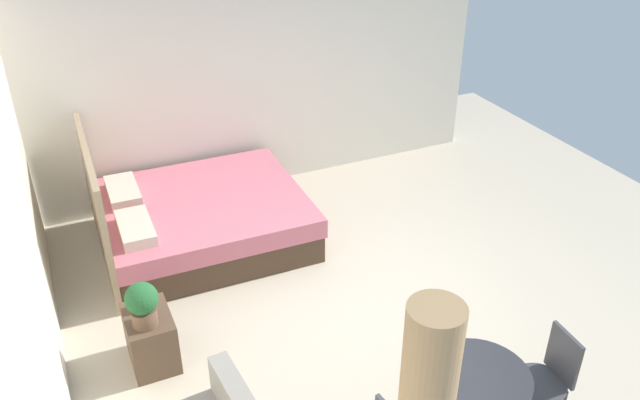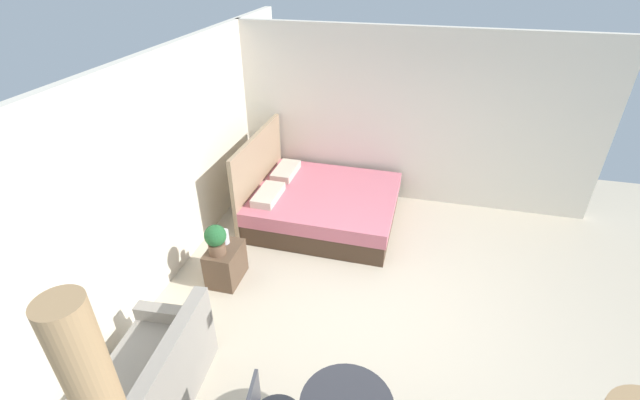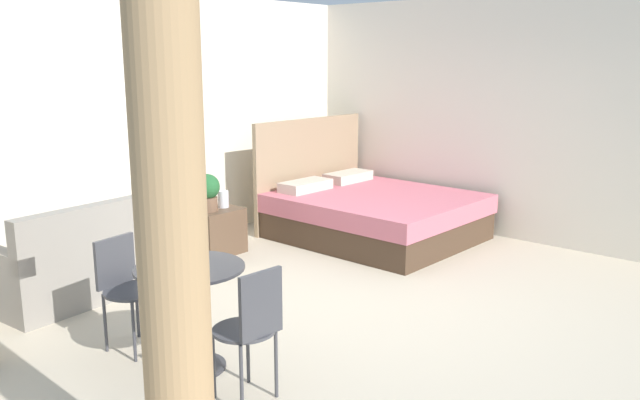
# 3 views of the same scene
# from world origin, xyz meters

# --- Properties ---
(ground_plane) EXTENTS (8.91, 8.78, 0.02)m
(ground_plane) POSITION_xyz_m (0.00, 0.00, -0.01)
(ground_plane) COLOR beige
(wall_back) EXTENTS (8.91, 0.12, 2.83)m
(wall_back) POSITION_xyz_m (0.00, 2.89, 1.42)
(wall_back) COLOR silver
(wall_back) RESTS_ON ground
(wall_right) EXTENTS (0.12, 5.78, 2.83)m
(wall_right) POSITION_xyz_m (2.96, 0.00, 1.42)
(wall_right) COLOR silver
(wall_right) RESTS_ON ground
(bed) EXTENTS (1.94, 2.24, 1.37)m
(bed) POSITION_xyz_m (1.85, 1.26, 0.31)
(bed) COLOR #473323
(bed) RESTS_ON ground
(couch) EXTENTS (1.37, 0.91, 0.90)m
(couch) POSITION_xyz_m (-1.60, 2.03, 0.30)
(couch) COLOR gray
(couch) RESTS_ON ground
(nightstand) EXTENTS (0.54, 0.38, 0.50)m
(nightstand) POSITION_xyz_m (0.18, 2.11, 0.25)
(nightstand) COLOR brown
(nightstand) RESTS_ON ground
(potted_plant) EXTENTS (0.27, 0.27, 0.40)m
(potted_plant) POSITION_xyz_m (0.08, 2.14, 0.72)
(potted_plant) COLOR brown
(potted_plant) RESTS_ON nightstand
(vase) EXTENTS (0.12, 0.12, 0.19)m
(vase) POSITION_xyz_m (0.30, 2.14, 0.60)
(vase) COLOR silver
(vase) RESTS_ON nightstand
(balcony_table) EXTENTS (0.75, 0.75, 0.75)m
(balcony_table) POSITION_xyz_m (-1.72, 0.15, 0.53)
(balcony_table) COLOR #2D2D33
(balcony_table) RESTS_ON ground
(cafe_chair_near_window) EXTENTS (0.43, 0.43, 0.89)m
(cafe_chair_near_window) POSITION_xyz_m (-1.76, -0.51, 0.54)
(cafe_chair_near_window) COLOR #3F3F44
(cafe_chair_near_window) RESTS_ON ground
(cafe_chair_near_couch) EXTENTS (0.50, 0.50, 0.84)m
(cafe_chair_near_couch) POSITION_xyz_m (-1.81, 0.80, 0.52)
(cafe_chair_near_couch) COLOR #3F3F44
(cafe_chair_near_couch) RESTS_ON ground
(curtain_left) EXTENTS (0.31, 0.31, 2.49)m
(curtain_left) POSITION_xyz_m (-2.71, -1.03, 1.25)
(curtain_left) COLOR tan
(curtain_left) RESTS_ON ground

